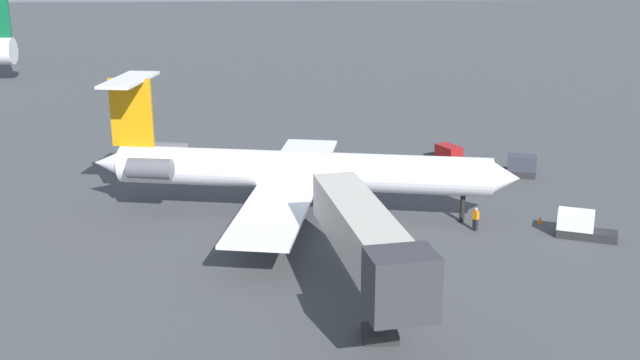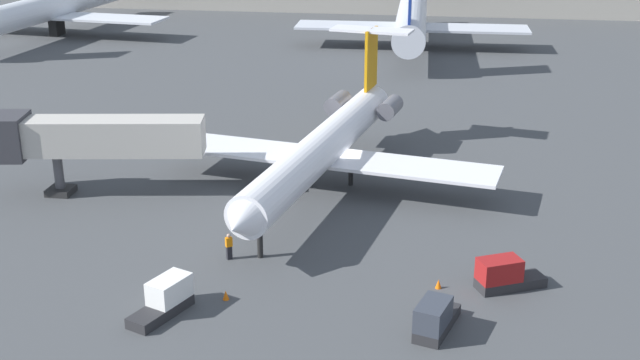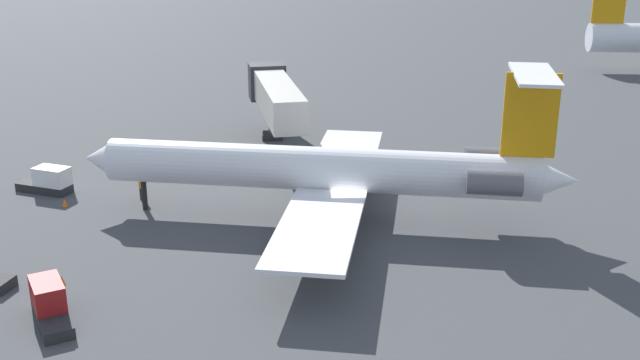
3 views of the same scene
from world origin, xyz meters
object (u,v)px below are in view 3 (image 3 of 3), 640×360
Objects in this scene: regional_jet at (332,169)px; traffic_cone_mid at (65,202)px; baggage_tug_lead at (49,181)px; traffic_cone_near at (62,280)px; ground_crew_marshaller at (142,188)px; jet_bridge at (275,95)px; baggage_tug_spare at (50,304)px.

regional_jet is 57.30× the size of traffic_cone_mid.
traffic_cone_near is at bearing 18.77° from baggage_tug_lead.
traffic_cone_mid is (1.08, -5.02, -0.58)m from ground_crew_marshaller.
ground_crew_marshaller is at bearing -35.10° from jet_bridge.
baggage_tug_lead is (-1.75, -6.87, -0.02)m from ground_crew_marshaller.
jet_bridge is 20.26m from traffic_cone_mid.
baggage_tug_lead and baggage_tug_spare have the same top height.
regional_jet reaches higher than traffic_cone_near.
ground_crew_marshaller is at bearing 171.43° from traffic_cone_near.
regional_jet is 2.05× the size of jet_bridge.
baggage_tug_lead is 7.69× the size of traffic_cone_near.
regional_jet reaches higher than jet_bridge.
baggage_tug_lead is at bearing -106.67° from regional_jet.
traffic_cone_near is (14.54, 4.94, -0.56)m from baggage_tug_lead.
regional_jet is 17.47m from traffic_cone_near.
regional_jet is 17.54m from jet_bridge.
traffic_cone_near is at bearing -8.57° from ground_crew_marshaller.
ground_crew_marshaller is 0.40× the size of baggage_tug_lead.
ground_crew_marshaller is 3.07× the size of traffic_cone_near.
ground_crew_marshaller reaches higher than traffic_cone_mid.
jet_bridge is 31.38m from baggage_tug_spare.
ground_crew_marshaller reaches higher than traffic_cone_near.
baggage_tug_spare reaches higher than traffic_cone_mid.
baggage_tug_spare is at bearing -19.63° from jet_bridge.
jet_bridge is 3.66× the size of baggage_tug_spare.
regional_jet is 13.84m from ground_crew_marshaller.
traffic_cone_mid is at bearing -165.22° from traffic_cone_near.
baggage_tug_lead is 7.69× the size of traffic_cone_mid.
traffic_cone_mid is at bearing -99.80° from regional_jet.
traffic_cone_near is 1.00× the size of traffic_cone_mid.
jet_bridge reaches higher than traffic_cone_mid.
jet_bridge is (-17.08, -3.87, 0.91)m from regional_jet.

